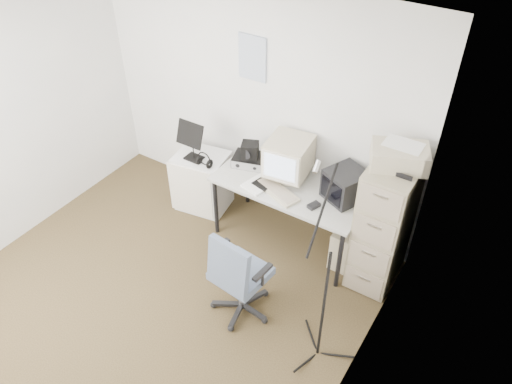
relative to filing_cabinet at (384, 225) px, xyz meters
The scene contains 22 objects.
floor 2.26m from the filing_cabinet, 136.87° to the right, with size 3.60×3.60×0.01m, color #312817.
ceiling 2.85m from the filing_cabinet, 136.87° to the right, with size 3.60×3.60×0.01m, color white.
wall_back 1.72m from the filing_cabinet, 168.55° to the left, with size 3.60×0.02×2.50m, color silver.
wall_right 1.61m from the filing_cabinet, 81.54° to the right, with size 0.02×3.60×2.50m, color silver.
wall_calendar 1.97m from the filing_cabinet, 169.10° to the left, with size 0.30×0.02×0.44m, color white.
filing_cabinet is the anchor object (origin of this frame).
printer 0.74m from the filing_cabinet, 90.00° to the left, with size 0.45×0.31×0.18m, color beige.
desk 0.99m from the filing_cabinet, behind, with size 1.50×0.70×0.73m, color #B4B4B4.
crt_monitor 1.08m from the filing_cabinet, behind, with size 0.39×0.41×0.44m, color beige.
crt_tv 0.50m from the filing_cabinet, 169.98° to the left, with size 0.32×0.34×0.30m, color black.
desk_speaker 0.67m from the filing_cabinet, behind, with size 0.07×0.07×0.14m, color silver.
keyboard 1.03m from the filing_cabinet, 169.03° to the right, with size 0.49×0.17×0.03m, color beige.
mouse 0.65m from the filing_cabinet, 161.77° to the right, with size 0.07×0.12×0.03m, color black.
radio_receiver 1.47m from the filing_cabinet, behind, with size 0.34×0.25×0.10m, color black.
radio_speaker 1.48m from the filing_cabinet, behind, with size 0.17×0.15×0.17m, color black.
papers 1.23m from the filing_cabinet, behind, with size 0.22×0.30×0.02m, color white.
pc_tower 0.54m from the filing_cabinet, 169.97° to the left, with size 0.21×0.46×0.43m, color beige.
office_chair 1.36m from the filing_cabinet, 129.68° to the right, with size 0.56×0.56×0.97m, color #434F68.
side_cart 2.06m from the filing_cabinet, behind, with size 0.54×0.43×0.67m, color silver.
music_stand 2.09m from the filing_cabinet, behind, with size 0.31×0.16×0.45m, color black.
headphones 1.91m from the filing_cabinet, behind, with size 0.17×0.17×0.03m, color black.
mic_stand 1.09m from the filing_cabinet, 93.31° to the right, with size 0.02×0.02×1.58m, color black.
Camera 1 is at (2.38, -1.93, 3.71)m, focal length 35.00 mm.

